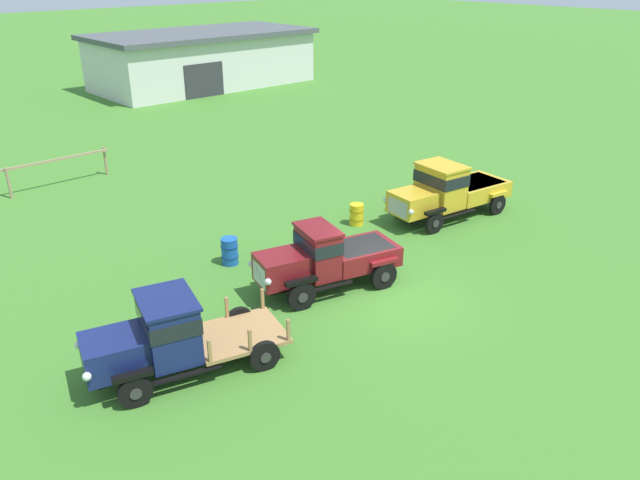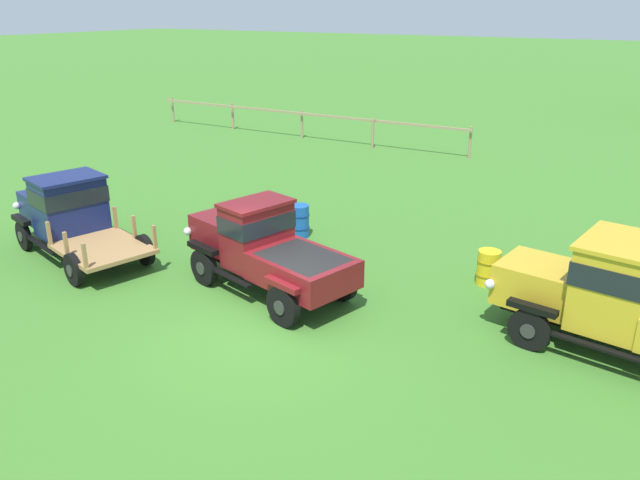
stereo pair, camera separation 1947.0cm
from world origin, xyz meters
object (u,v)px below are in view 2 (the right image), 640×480
Objects in this scene: vintage_truck_midrow_center at (635,301)px; oil_drum_near_fence at (299,221)px; vintage_truck_foreground_near at (69,212)px; oil_drum_beside_row at (488,267)px; vintage_truck_second_in_line at (265,248)px.

oil_drum_near_fence is at bearing 165.71° from vintage_truck_midrow_center.
vintage_truck_foreground_near reaches higher than oil_drum_beside_row.
oil_drum_near_fence is at bearing 110.02° from vintage_truck_second_in_line.
vintage_truck_foreground_near reaches higher than vintage_truck_second_in_line.
vintage_truck_foreground_near is 10.67m from oil_drum_beside_row.
oil_drum_beside_row is 0.90× the size of oil_drum_near_fence.
vintage_truck_midrow_center is at bearing 8.74° from vintage_truck_second_in_line.
vintage_truck_second_in_line is at bearing -171.26° from vintage_truck_midrow_center.
oil_drum_near_fence is (-1.21, 3.33, -0.57)m from vintage_truck_second_in_line.
vintage_truck_midrow_center is 6.66× the size of oil_drum_beside_row.
vintage_truck_second_in_line is 5.76× the size of oil_drum_beside_row.
vintage_truck_foreground_near is 13.31m from vintage_truck_midrow_center.
vintage_truck_second_in_line reaches higher than oil_drum_near_fence.
oil_drum_near_fence is at bearing 175.39° from oil_drum_beside_row.
vintage_truck_second_in_line is (5.78, 0.64, -0.05)m from vintage_truck_foreground_near.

